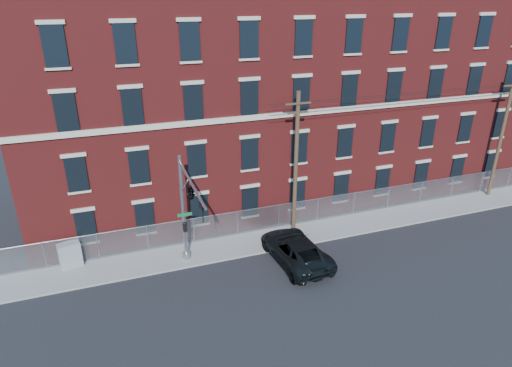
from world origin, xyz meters
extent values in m
plane|color=black|center=(0.00, 0.00, 0.00)|extent=(140.00, 140.00, 0.00)
cube|color=gray|center=(12.00, 5.00, 0.06)|extent=(65.00, 3.00, 0.12)
cube|color=maroon|center=(12.00, 14.00, 8.00)|extent=(55.00, 14.00, 16.00)
cube|color=#B0A692|center=(12.00, 6.92, 8.30)|extent=(55.00, 0.18, 0.35)
cube|color=black|center=(-11.83, 6.94, 2.20)|extent=(1.20, 0.10, 2.20)
cube|color=black|center=(-11.83, 6.94, 5.80)|extent=(1.20, 0.10, 2.20)
cube|color=black|center=(-11.83, 6.94, 9.60)|extent=(1.20, 0.10, 2.20)
cube|color=black|center=(-11.83, 6.94, 13.20)|extent=(1.20, 0.10, 2.20)
cube|color=black|center=(-8.17, 6.94, 2.20)|extent=(1.20, 0.10, 2.20)
cube|color=black|center=(-8.17, 6.94, 5.80)|extent=(1.20, 0.10, 2.20)
cube|color=black|center=(-8.17, 6.94, 9.60)|extent=(1.20, 0.10, 2.20)
cube|color=black|center=(-8.17, 6.94, 13.20)|extent=(1.20, 0.10, 2.20)
cube|color=black|center=(-4.50, 6.94, 2.20)|extent=(1.20, 0.10, 2.20)
cube|color=black|center=(-4.50, 6.94, 5.80)|extent=(1.20, 0.10, 2.20)
cube|color=black|center=(-4.50, 6.94, 9.60)|extent=(1.20, 0.10, 2.20)
cube|color=black|center=(-4.50, 6.94, 13.20)|extent=(1.20, 0.10, 2.20)
cube|color=black|center=(-0.83, 6.94, 2.20)|extent=(1.20, 0.10, 2.20)
cube|color=black|center=(-0.83, 6.94, 5.80)|extent=(1.20, 0.10, 2.20)
cube|color=black|center=(-0.83, 6.94, 9.60)|extent=(1.20, 0.10, 2.20)
cube|color=black|center=(-0.83, 6.94, 13.20)|extent=(1.20, 0.10, 2.20)
cube|color=black|center=(2.83, 6.94, 2.20)|extent=(1.20, 0.10, 2.20)
cube|color=black|center=(2.83, 6.94, 5.80)|extent=(1.20, 0.10, 2.20)
cube|color=black|center=(2.83, 6.94, 9.60)|extent=(1.20, 0.10, 2.20)
cube|color=black|center=(2.83, 6.94, 13.20)|extent=(1.20, 0.10, 2.20)
cube|color=black|center=(6.50, 6.94, 2.20)|extent=(1.20, 0.10, 2.20)
cube|color=black|center=(6.50, 6.94, 5.80)|extent=(1.20, 0.10, 2.20)
cube|color=black|center=(6.50, 6.94, 9.60)|extent=(1.20, 0.10, 2.20)
cube|color=black|center=(6.50, 6.94, 13.20)|extent=(1.20, 0.10, 2.20)
cube|color=black|center=(10.17, 6.94, 2.20)|extent=(1.20, 0.10, 2.20)
cube|color=black|center=(10.17, 6.94, 5.80)|extent=(1.20, 0.10, 2.20)
cube|color=black|center=(10.17, 6.94, 9.60)|extent=(1.20, 0.10, 2.20)
cube|color=black|center=(10.17, 6.94, 13.20)|extent=(1.20, 0.10, 2.20)
cube|color=black|center=(13.83, 6.94, 2.20)|extent=(1.20, 0.10, 2.20)
cube|color=black|center=(13.83, 6.94, 5.80)|extent=(1.20, 0.10, 2.20)
cube|color=black|center=(13.83, 6.94, 9.60)|extent=(1.20, 0.10, 2.20)
cube|color=black|center=(13.83, 6.94, 13.20)|extent=(1.20, 0.10, 2.20)
cube|color=black|center=(17.50, 6.94, 2.20)|extent=(1.20, 0.10, 2.20)
cube|color=black|center=(17.50, 6.94, 5.80)|extent=(1.20, 0.10, 2.20)
cube|color=black|center=(17.50, 6.94, 9.60)|extent=(1.20, 0.10, 2.20)
cube|color=black|center=(17.50, 6.94, 13.20)|extent=(1.20, 0.10, 2.20)
cube|color=black|center=(21.17, 6.94, 2.20)|extent=(1.20, 0.10, 2.20)
cube|color=black|center=(21.17, 6.94, 5.80)|extent=(1.20, 0.10, 2.20)
cube|color=black|center=(21.17, 6.94, 9.60)|extent=(1.20, 0.10, 2.20)
cube|color=#A5A8AD|center=(12.00, 6.30, 1.02)|extent=(59.00, 0.02, 1.80)
cylinder|color=#9EA0A5|center=(12.00, 6.30, 1.92)|extent=(59.00, 0.04, 0.04)
cylinder|color=#9EA0A5|center=(-14.39, 6.30, 1.02)|extent=(0.06, 0.06, 1.85)
cylinder|color=#9EA0A5|center=(-11.29, 6.30, 1.02)|extent=(0.06, 0.06, 1.85)
cylinder|color=#9EA0A5|center=(-8.18, 6.30, 1.02)|extent=(0.06, 0.06, 1.85)
cylinder|color=#9EA0A5|center=(-5.08, 6.30, 1.02)|extent=(0.06, 0.06, 1.85)
cylinder|color=#9EA0A5|center=(-1.97, 6.30, 1.02)|extent=(0.06, 0.06, 1.85)
cylinder|color=#9EA0A5|center=(1.13, 6.30, 1.02)|extent=(0.06, 0.06, 1.85)
cylinder|color=#9EA0A5|center=(4.24, 6.30, 1.02)|extent=(0.06, 0.06, 1.85)
cylinder|color=#9EA0A5|center=(7.34, 6.30, 1.02)|extent=(0.06, 0.06, 1.85)
cylinder|color=#9EA0A5|center=(10.45, 6.30, 1.02)|extent=(0.06, 0.06, 1.85)
cylinder|color=#9EA0A5|center=(13.55, 6.30, 1.02)|extent=(0.06, 0.06, 1.85)
cylinder|color=#9EA0A5|center=(16.66, 6.30, 1.02)|extent=(0.06, 0.06, 1.85)
cylinder|color=#9EA0A5|center=(19.76, 6.30, 1.02)|extent=(0.06, 0.06, 1.85)
cylinder|color=#9EA0A5|center=(22.87, 6.30, 1.02)|extent=(0.06, 0.06, 1.85)
cylinder|color=#9EA0A5|center=(-6.00, 4.50, 3.62)|extent=(0.22, 0.22, 7.00)
cylinder|color=#9EA0A5|center=(-6.00, 4.50, 0.32)|extent=(0.50, 0.50, 0.40)
cylinder|color=#9EA0A5|center=(-6.00, 1.25, 6.72)|extent=(0.14, 6.50, 0.14)
cylinder|color=#9EA0A5|center=(-6.00, 3.30, 5.72)|extent=(0.08, 2.18, 1.56)
cube|color=#0C592D|center=(-5.95, 4.35, 3.32)|extent=(0.90, 0.03, 0.22)
cube|color=black|center=(-6.00, 4.25, 2.52)|extent=(0.25, 0.25, 0.60)
imported|color=black|center=(-6.00, -1.30, 6.17)|extent=(0.16, 0.20, 1.00)
imported|color=black|center=(-6.00, 1.50, 6.17)|extent=(0.53, 2.48, 1.00)
cylinder|color=#483524|center=(2.00, 5.60, 5.12)|extent=(0.28, 0.28, 10.00)
cube|color=#483524|center=(2.00, 5.60, 9.32)|extent=(1.80, 0.12, 0.12)
cube|color=#483524|center=(2.00, 5.60, 8.72)|extent=(1.40, 0.12, 0.12)
cylinder|color=#483524|center=(20.00, 5.60, 5.12)|extent=(0.28, 0.28, 10.00)
cube|color=#483524|center=(20.00, 5.60, 8.72)|extent=(1.40, 0.12, 0.12)
cylinder|color=black|center=(20.00, 5.90, 9.32)|extent=(40.00, 0.02, 0.02)
cylinder|color=black|center=(20.00, 5.60, 8.72)|extent=(40.00, 0.02, 0.02)
imported|color=black|center=(0.54, 2.04, 0.84)|extent=(3.20, 6.22, 1.68)
cube|color=gray|center=(-12.94, 6.00, 0.93)|extent=(1.42, 0.93, 1.63)
camera|label=1|loc=(-9.88, -19.80, 15.83)|focal=30.99mm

